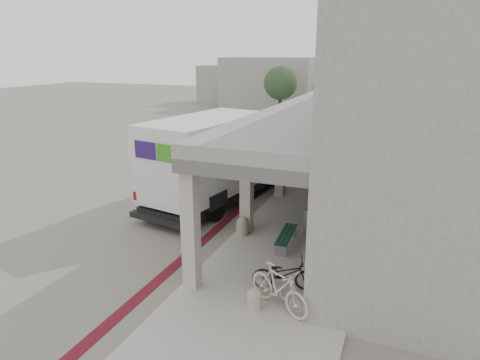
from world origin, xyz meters
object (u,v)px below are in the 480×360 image
at_px(fedex_truck, 222,155).
at_px(bicycle_cream, 279,288).
at_px(bench, 286,237).
at_px(utility_cabinet, 312,222).
at_px(bicycle_black, 284,274).

distance_m(fedex_truck, bicycle_cream, 8.70).
height_order(fedex_truck, bench, fedex_truck).
bearing_deg(utility_cabinet, bicycle_black, -76.89).
relative_size(bench, utility_cabinet, 1.99).
relative_size(utility_cabinet, bicycle_cream, 0.48).
distance_m(utility_cabinet, bicycle_cream, 4.68).
xyz_separation_m(bench, utility_cabinet, (0.57, 1.23, 0.15)).
relative_size(fedex_truck, utility_cabinet, 9.79).
xyz_separation_m(utility_cabinet, bicycle_black, (0.10, -3.76, -0.01)).
bearing_deg(fedex_truck, utility_cabinet, -19.69).
xyz_separation_m(fedex_truck, bench, (3.90, -3.78, -1.51)).
xyz_separation_m(bicycle_black, bicycle_cream, (0.12, -0.91, 0.12)).
distance_m(fedex_truck, bench, 5.63).
bearing_deg(bicycle_cream, fedex_truck, 61.19).
relative_size(fedex_truck, bicycle_cream, 4.69).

